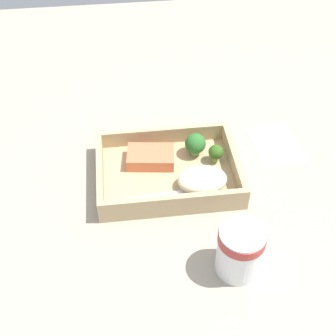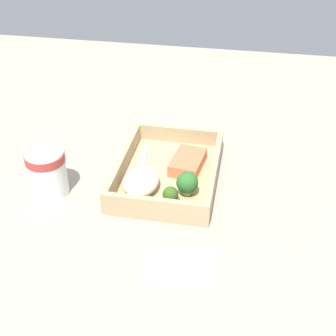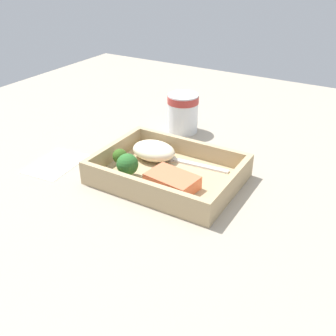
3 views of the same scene
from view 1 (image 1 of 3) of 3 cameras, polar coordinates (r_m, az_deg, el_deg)
ground_plane at (r=96.88cm, az=0.00°, el=-1.55°), size 160.00×160.00×2.00cm
takeout_tray at (r=95.72cm, az=0.00°, el=-0.89°), size 28.44×20.74×1.20cm
tray_rim at (r=93.96cm, az=0.00°, el=0.16°), size 28.44×20.74×3.75cm
salmon_fillet at (r=96.82cm, az=-2.12°, el=1.33°), size 10.35×7.39×2.66cm
mashed_potatoes at (r=91.66cm, az=4.20°, el=-1.43°), size 9.76×7.26×3.78cm
broccoli_floret_1 at (r=97.67cm, az=3.35°, el=2.94°), size 4.38×4.38×5.14cm
broccoli_floret_2 at (r=96.67cm, az=5.85°, el=1.91°), size 3.10×3.10×4.12cm
fork at (r=90.88cm, az=-0.43°, el=-3.35°), size 15.88×2.96×0.44cm
paper_cup at (r=78.97cm, az=8.78°, el=-9.68°), size 7.89×7.89×9.84cm
receipt_slip at (r=105.83cm, az=12.93°, el=2.78°), size 10.32×13.59×0.24cm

